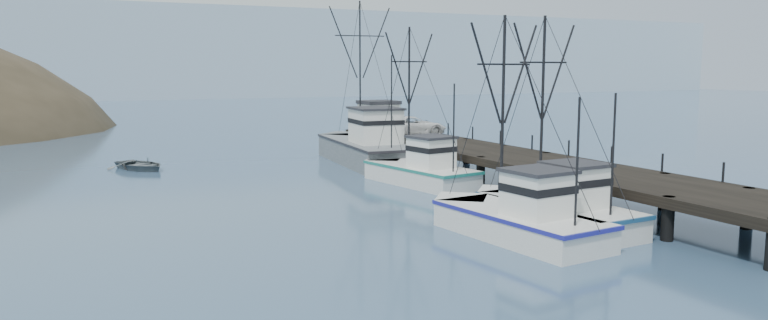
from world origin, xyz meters
TOP-DOWN VIEW (x-y plane):
  - ground at (0.00, 0.00)m, footprint 400.00×400.00m
  - pier at (14.00, 16.00)m, footprint 6.00×44.00m
  - distant_ridge at (10.00, 170.00)m, footprint 360.00×40.00m
  - trawler_near at (8.56, 5.36)m, footprint 3.95×10.19m
  - trawler_mid at (5.63, 4.43)m, footprint 4.41×10.33m
  - trawler_far at (8.50, 19.16)m, footprint 4.76×10.35m
  - work_vessel at (9.49, 29.80)m, footprint 5.94×16.11m
  - pier_shed at (12.50, 34.00)m, footprint 3.00×3.20m
  - pickup_truck at (13.94, 30.37)m, footprint 6.06×3.31m
  - motorboat at (-7.51, 33.66)m, footprint 5.45×6.09m

SIDE VIEW (x-z plane):
  - ground at x=0.00m, z-range 0.00..0.00m
  - distant_ridge at x=10.00m, z-range -13.00..13.00m
  - motorboat at x=-7.51m, z-range -0.52..0.52m
  - trawler_mid at x=5.63m, z-range -4.34..5.97m
  - trawler_near at x=8.56m, z-range -4.41..6.04m
  - trawler_far at x=8.50m, z-range -4.51..6.15m
  - work_vessel at x=9.49m, z-range -5.45..7.91m
  - pier at x=14.00m, z-range 0.69..2.69m
  - pickup_truck at x=13.94m, z-range 2.00..3.61m
  - pier_shed at x=12.50m, z-range 2.02..4.82m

